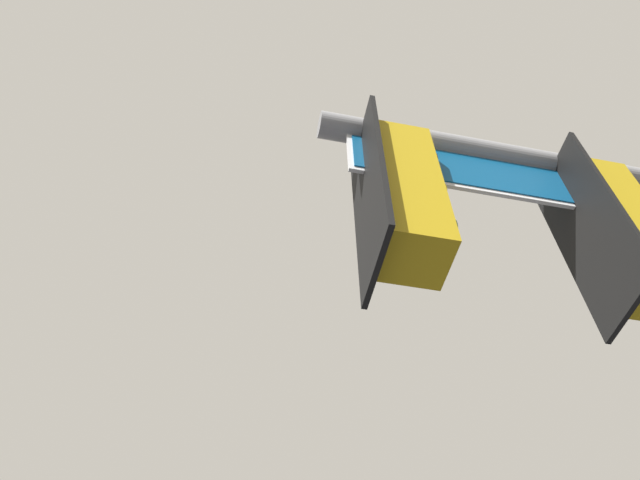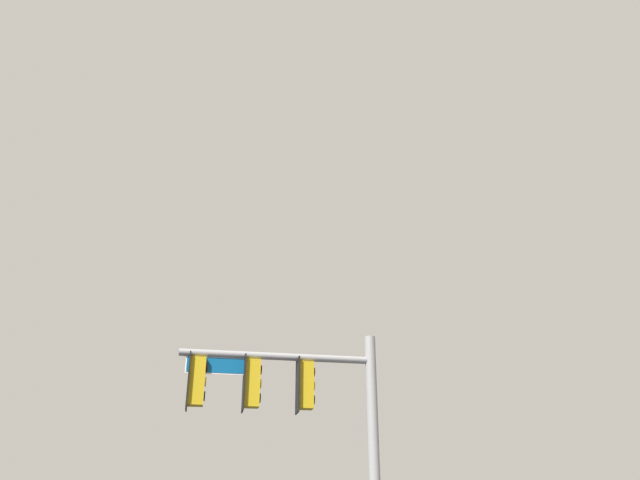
% 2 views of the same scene
% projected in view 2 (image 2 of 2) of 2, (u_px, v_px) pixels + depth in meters
% --- Properties ---
extents(signal_pole_near, '(4.67, 1.36, 6.06)m').
position_uv_depth(signal_pole_near, '(302.00, 411.00, 14.57)').
color(signal_pole_near, gray).
rests_on(signal_pole_near, ground_plane).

